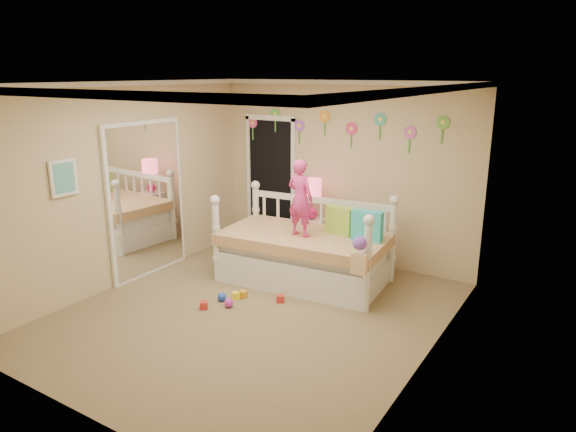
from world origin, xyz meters
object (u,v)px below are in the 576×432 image
Objects in this scene: daybed at (304,238)px; child at (300,198)px; nightstand at (311,240)px; table_lamp at (312,193)px.

child is (0.00, -0.11, 0.57)m from daybed.
daybed is 2.20× the size of child.
child reaches higher than nightstand.
daybed is at bearing -67.62° from table_lamp.
child is 0.89m from table_lamp.
nightstand is 0.71m from table_lamp.
table_lamp is (-0.30, 0.83, -0.13)m from child.
child is at bearing -70.33° from table_lamp.
daybed is 0.83m from nightstand.
nightstand is at bearing 107.21° from daybed.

